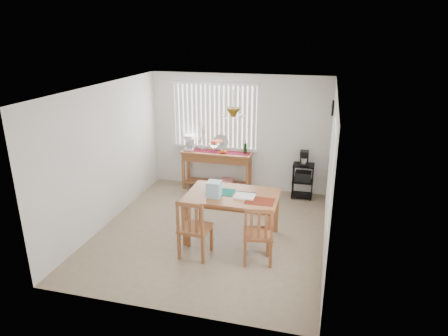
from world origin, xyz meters
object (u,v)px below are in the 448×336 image
(cart_items, at_px, (304,158))
(dining_table, at_px, (232,199))
(wire_cart, at_px, (303,178))
(sideboard, at_px, (217,161))
(chair_right, at_px, (258,234))
(chair_left, at_px, (194,229))

(cart_items, distance_m, dining_table, 2.40)
(wire_cart, bearing_deg, sideboard, 179.79)
(chair_right, bearing_deg, chair_left, -174.76)
(wire_cart, height_order, chair_right, chair_right)
(dining_table, xyz_separation_m, chair_right, (0.56, -0.65, -0.25))
(cart_items, bearing_deg, chair_right, -100.15)
(sideboard, relative_size, chair_left, 1.55)
(sideboard, height_order, chair_left, chair_left)
(sideboard, distance_m, cart_items, 1.94)
(wire_cart, relative_size, cart_items, 2.43)
(sideboard, relative_size, chair_right, 1.59)
(dining_table, bearing_deg, chair_right, -49.03)
(cart_items, xyz_separation_m, chair_left, (-1.51, -2.88, -0.40))
(sideboard, relative_size, cart_items, 5.07)
(sideboard, relative_size, wire_cart, 2.09)
(wire_cart, distance_m, chair_right, 2.83)
(chair_right, bearing_deg, sideboard, 117.11)
(dining_table, distance_m, chair_left, 0.90)
(chair_right, bearing_deg, wire_cart, 79.82)
(wire_cart, distance_m, chair_left, 3.25)
(sideboard, height_order, dining_table, sideboard)
(sideboard, xyz_separation_m, chair_right, (1.43, -2.79, -0.18))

